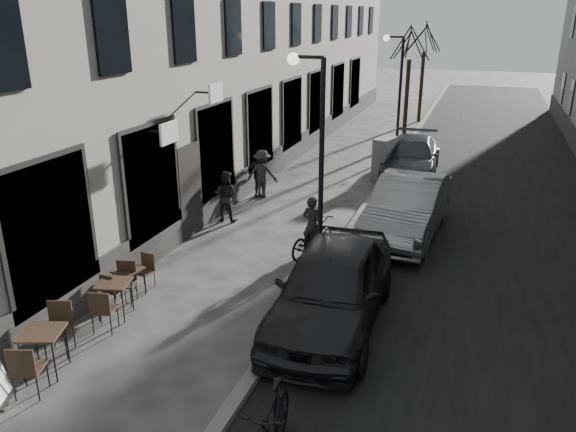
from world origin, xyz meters
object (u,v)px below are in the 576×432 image
Objects in this scene: bistro_set_a at (44,347)px; streetlamp_near at (315,140)px; car_mid at (407,207)px; car_far at (411,157)px; tree_near at (410,42)px; pedestrian_near at (226,196)px; pedestrian_mid at (262,174)px; bicycle at (312,236)px; moped at (271,431)px; tree_far at (425,37)px; bistro_set_c at (129,280)px; pedestrian_far at (259,174)px; car_near at (332,287)px; streetlamp_far at (396,83)px; utility_cabinet at (384,158)px; bistro_set_b at (115,295)px.

streetlamp_near is at bearing 43.49° from bistro_set_a.
car_far is (-0.71, 6.31, -0.10)m from car_mid.
tree_near reaches higher than pedestrian_near.
pedestrian_mid is at bearing 72.26° from bistro_set_a.
car_mid is at bearing 41.47° from bistro_set_a.
pedestrian_mid is 0.33× the size of car_far.
car_far is (1.40, 8.47, 0.24)m from bicycle.
bicycle is at bearing 97.17° from moped.
tree_far reaches higher than bistro_set_c.
pedestrian_far is 8.63m from car_near.
streetlamp_far is 1.03× the size of car_far.
bicycle is at bearing -80.08° from utility_cabinet.
tree_near reaches higher than pedestrian_far.
pedestrian_far reaches higher than bicycle.
streetlamp_far reaches higher than car_near.
bicycle is 5.16m from pedestrian_far.
pedestrian_mid is (-3.00, 4.07, 0.33)m from bicycle.
bistro_set_b is at bearing -68.37° from bistro_set_c.
bistro_set_a is 0.34× the size of car_far.
bistro_set_a reaches higher than bistro_set_b.
bicycle reaches higher than bistro_set_b.
bistro_set_a is at bearing 83.82° from pedestrian_mid.
tree_near is 7.16m from car_far.
car_mid reaches higher than pedestrian_mid.
bistro_set_b is (-3.11, -3.75, -2.69)m from streetlamp_near.
tree_far is 3.14× the size of bicycle.
tree_far reaches higher than car_mid.
bistro_set_a is 1.23× the size of bistro_set_c.
car_far is at bearing 26.42° from pedestrian_far.
bicycle is 3.55m from pedestrian_near.
tree_near reaches higher than bicycle.
bistro_set_c is (-3.32, -14.94, -2.75)m from streetlamp_far.
car_near reaches higher than bistro_set_c.
car_near is (1.17, -14.60, -2.33)m from streetlamp_far.
car_mid is at bearing -81.49° from tree_near.
streetlamp_near is 15.08m from tree_near.
tree_near reaches higher than moped.
bistro_set_c is 7.68m from pedestrian_mid.
streetlamp_far is at bearing 47.61° from pedestrian_far.
car_near is (1.17, -2.60, -2.33)m from streetlamp_near.
car_far is (4.29, 12.87, 0.25)m from bistro_set_b.
tree_far reaches higher than bistro_set_b.
car_near is 2.54× the size of moped.
car_mid reaches higher than pedestrian_far.
moped is at bearing -84.84° from pedestrian_far.
bicycle is 1.12× the size of pedestrian_mid.
car_far is (1.18, 9.13, -2.44)m from streetlamp_near.
car_mid is at bearing 38.32° from bistro_set_b.
streetlamp_far reaches higher than utility_cabinet.
car_mid is (1.82, -18.18, -3.85)m from tree_far.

